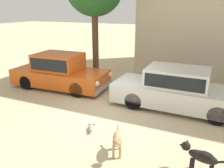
{
  "coord_description": "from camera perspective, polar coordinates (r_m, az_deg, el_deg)",
  "views": [
    {
      "loc": [
        3.2,
        -6.63,
        3.42
      ],
      "look_at": [
        0.14,
        0.2,
        0.9
      ],
      "focal_mm": 36.75,
      "sensor_mm": 36.0,
      "label": 1
    }
  ],
  "objects": [
    {
      "name": "parked_sedan_nearest",
      "position": [
        10.34,
        -12.87,
        3.14
      ],
      "size": [
        4.37,
        1.9,
        1.52
      ],
      "rotation": [
        0.0,
        0.0,
        0.05
      ],
      "color": "#D15619",
      "rests_on": "ground_plane"
    },
    {
      "name": "stray_cat",
      "position": [
        6.83,
        -5.28,
        -10.81
      ],
      "size": [
        0.38,
        0.56,
        0.15
      ],
      "rotation": [
        0.0,
        0.0,
        5.19
      ],
      "color": "gray",
      "rests_on": "ground_plane"
    },
    {
      "name": "stray_dog_tan",
      "position": [
        5.61,
        1.26,
        -13.75
      ],
      "size": [
        0.43,
        0.93,
        0.66
      ],
      "rotation": [
        0.0,
        0.0,
        5.08
      ],
      "color": "tan",
      "rests_on": "ground_plane"
    },
    {
      "name": "ground_plane",
      "position": [
        8.11,
        -1.51,
        -6.32
      ],
      "size": [
        80.0,
        80.0,
        0.0
      ],
      "primitive_type": "plane",
      "color": "#CCB78E"
    },
    {
      "name": "stray_dog_spotted",
      "position": [
        5.42,
        21.09,
        -16.26
      ],
      "size": [
        1.01,
        0.38,
        0.66
      ],
      "rotation": [
        0.0,
        0.0,
        2.89
      ],
      "color": "black",
      "rests_on": "ground_plane"
    },
    {
      "name": "parked_sedan_second",
      "position": [
        8.3,
        15.94,
        -1.14
      ],
      "size": [
        4.66,
        1.75,
        1.45
      ],
      "rotation": [
        0.0,
        0.0,
        -0.01
      ],
      "color": "silver",
      "rests_on": "ground_plane"
    }
  ]
}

